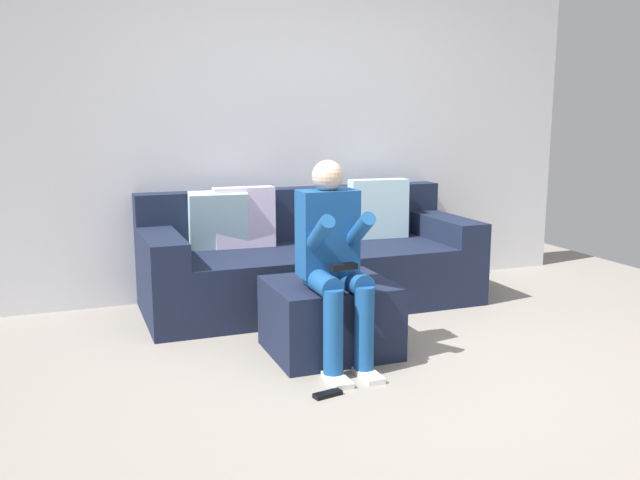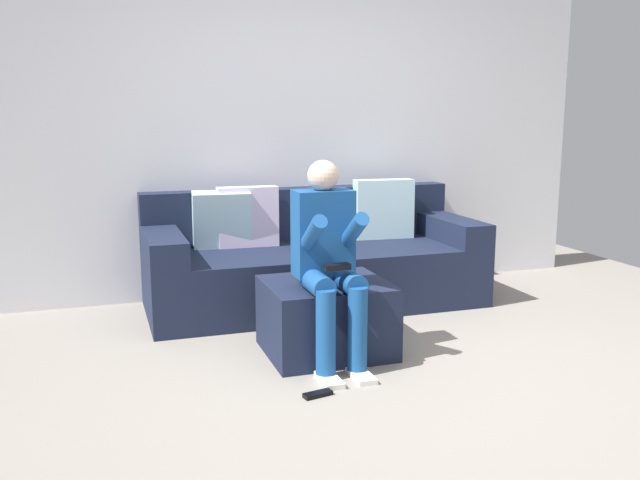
{
  "view_description": "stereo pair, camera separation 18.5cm",
  "coord_description": "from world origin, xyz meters",
  "px_view_note": "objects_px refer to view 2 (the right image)",
  "views": [
    {
      "loc": [
        -1.7,
        -2.91,
        1.39
      ],
      "look_at": [
        -0.16,
        1.13,
        0.58
      ],
      "focal_mm": 38.32,
      "sensor_mm": 36.0,
      "label": 1
    },
    {
      "loc": [
        -1.52,
        -2.97,
        1.39
      ],
      "look_at": [
        -0.16,
        1.13,
        0.58
      ],
      "focal_mm": 38.32,
      "sensor_mm": 36.0,
      "label": 2
    }
  ],
  "objects_px": {
    "ottoman": "(326,317)",
    "remote_near_ottoman": "(318,394)",
    "couch_sectional": "(312,261)",
    "person_seated": "(329,255)"
  },
  "relations": [
    {
      "from": "person_seated",
      "to": "remote_near_ottoman",
      "type": "bearing_deg",
      "value": -115.66
    },
    {
      "from": "ottoman",
      "to": "remote_near_ottoman",
      "type": "xyz_separation_m",
      "value": [
        -0.25,
        -0.59,
        -0.2
      ]
    },
    {
      "from": "person_seated",
      "to": "ottoman",
      "type": "bearing_deg",
      "value": 75.19
    },
    {
      "from": "ottoman",
      "to": "person_seated",
      "type": "relative_size",
      "value": 0.62
    },
    {
      "from": "couch_sectional",
      "to": "ottoman",
      "type": "xyz_separation_m",
      "value": [
        -0.24,
        -1.03,
        -0.1
      ]
    },
    {
      "from": "ottoman",
      "to": "remote_near_ottoman",
      "type": "relative_size",
      "value": 4.72
    },
    {
      "from": "ottoman",
      "to": "person_seated",
      "type": "xyz_separation_m",
      "value": [
        -0.05,
        -0.17,
        0.41
      ]
    },
    {
      "from": "remote_near_ottoman",
      "to": "ottoman",
      "type": "bearing_deg",
      "value": 55.85
    },
    {
      "from": "ottoman",
      "to": "remote_near_ottoman",
      "type": "distance_m",
      "value": 0.67
    },
    {
      "from": "couch_sectional",
      "to": "ottoman",
      "type": "distance_m",
      "value": 1.07
    }
  ]
}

